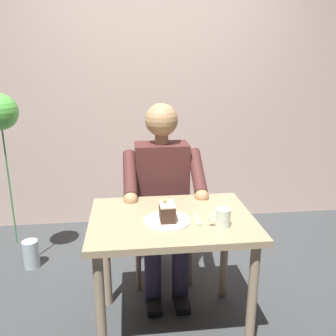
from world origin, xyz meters
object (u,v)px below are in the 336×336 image
at_px(chair, 161,210).
at_px(dessert_spoon, 198,221).
at_px(dining_table, 172,235).
at_px(cake_slice, 167,212).
at_px(balloon_display, 4,131).
at_px(coffee_cup, 222,217).
at_px(seated_person, 163,195).

distance_m(chair, dessert_spoon, 0.78).
relative_size(dining_table, chair, 1.01).
bearing_deg(cake_slice, dining_table, -120.28).
relative_size(chair, dessert_spoon, 6.18).
bearing_deg(dessert_spoon, balloon_display, -34.83).
bearing_deg(dining_table, chair, -90.00).
bearing_deg(chair, coffee_cup, 106.98).
xyz_separation_m(coffee_cup, balloon_display, (1.32, -0.91, 0.30)).
height_order(coffee_cup, dessert_spoon, coffee_cup).
height_order(cake_slice, dessert_spoon, cake_slice).
bearing_deg(dining_table, dessert_spoon, 150.57).
distance_m(dining_table, coffee_cup, 0.32).
bearing_deg(seated_person, dessert_spoon, 103.17).
distance_m(dining_table, dessert_spoon, 0.19).
height_order(chair, cake_slice, chair).
bearing_deg(coffee_cup, seated_person, -68.86).
xyz_separation_m(dining_table, cake_slice, (0.03, 0.05, 0.16)).
xyz_separation_m(dining_table, dessert_spoon, (-0.13, 0.07, 0.11)).
distance_m(dining_table, chair, 0.67).
bearing_deg(dessert_spoon, chair, -79.79).
relative_size(chair, balloon_display, 0.66).
height_order(dining_table, coffee_cup, coffee_cup).
xyz_separation_m(cake_slice, balloon_display, (1.04, -0.82, 0.30)).
distance_m(seated_person, cake_slice, 0.55).
bearing_deg(cake_slice, dessert_spoon, 173.01).
bearing_deg(dessert_spoon, cake_slice, -6.99).
relative_size(dessert_spoon, balloon_display, 0.11).
xyz_separation_m(seated_person, cake_slice, (0.03, 0.54, 0.11)).
height_order(chair, dessert_spoon, chair).
relative_size(coffee_cup, dessert_spoon, 0.79).
xyz_separation_m(seated_person, balloon_display, (1.08, -0.28, 0.41)).
height_order(dining_table, cake_slice, cake_slice).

